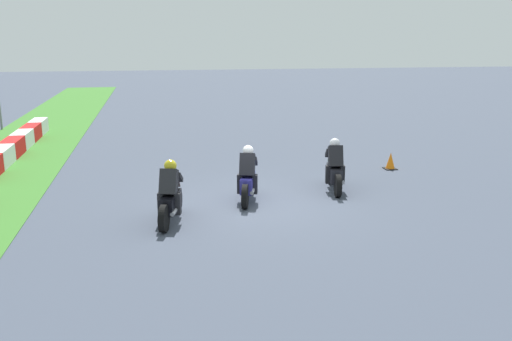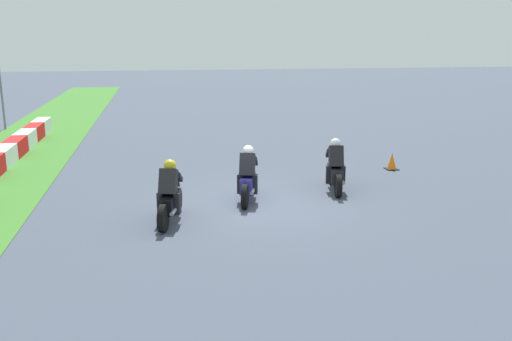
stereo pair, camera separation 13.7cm
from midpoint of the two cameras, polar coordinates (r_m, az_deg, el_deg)
ground_plane at (r=14.71m, az=-0.37°, el=-3.41°), size 120.00×120.00×0.00m
rider_lane_a at (r=15.94m, az=7.92°, el=0.13°), size 2.03×0.61×1.51m
rider_lane_b at (r=14.78m, az=-1.12°, el=-0.83°), size 2.00×0.69×1.51m
rider_lane_c at (r=13.25m, az=-9.17°, el=-2.74°), size 2.01×0.67×1.51m
traffic_cone at (r=18.93m, az=13.58°, el=0.92°), size 0.40×0.40×0.56m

